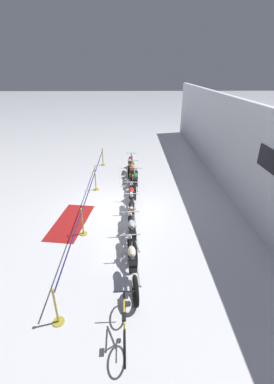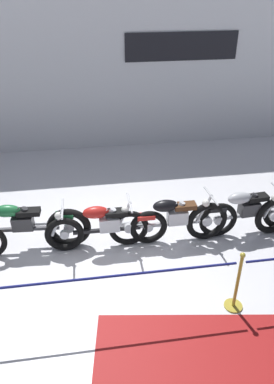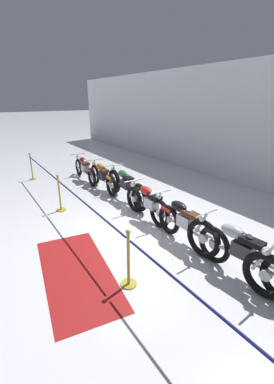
# 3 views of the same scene
# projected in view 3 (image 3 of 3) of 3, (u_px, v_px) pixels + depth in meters

# --- Properties ---
(ground_plane) EXTENTS (120.00, 120.00, 0.00)m
(ground_plane) POSITION_uv_depth(u_px,v_px,m) (131.00, 224.00, 6.46)
(ground_plane) COLOR silver
(back_wall) EXTENTS (28.00, 0.29, 4.20)m
(back_wall) POSITION_uv_depth(u_px,v_px,m) (264.00, 127.00, 8.36)
(back_wall) COLOR white
(back_wall) RESTS_ON ground
(motorcycle_maroon_0) EXTENTS (2.30, 0.62, 0.92)m
(motorcycle_maroon_0) POSITION_uv_depth(u_px,v_px,m) (85.00, 169.00, 9.77)
(motorcycle_maroon_0) COLOR black
(motorcycle_maroon_0) RESTS_ON ground
(motorcycle_orange_1) EXTENTS (2.20, 0.62, 0.94)m
(motorcycle_orange_1) POSITION_uv_depth(u_px,v_px,m) (103.00, 176.00, 8.76)
(motorcycle_orange_1) COLOR black
(motorcycle_orange_1) RESTS_ON ground
(motorcycle_green_2) EXTENTS (2.49, 0.62, 0.98)m
(motorcycle_green_2) POSITION_uv_depth(u_px,v_px,m) (126.00, 186.00, 7.79)
(motorcycle_green_2) COLOR black
(motorcycle_green_2) RESTS_ON ground
(motorcycle_red_3) EXTENTS (2.22, 0.62, 0.93)m
(motorcycle_red_3) POSITION_uv_depth(u_px,v_px,m) (150.00, 204.00, 6.51)
(motorcycle_red_3) COLOR black
(motorcycle_red_3) RESTS_ON ground
(motorcycle_black_4) EXTENTS (2.42, 0.62, 0.94)m
(motorcycle_black_4) POSITION_uv_depth(u_px,v_px,m) (184.00, 222.00, 5.53)
(motorcycle_black_4) COLOR black
(motorcycle_black_4) RESTS_ON ground
(motorcycle_silver_5) EXTENTS (2.35, 0.62, 0.98)m
(motorcycle_silver_5) POSITION_uv_depth(u_px,v_px,m) (239.00, 252.00, 4.45)
(motorcycle_silver_5) COLOR black
(motorcycle_silver_5) RESTS_ON ground
(stanchion_far_left) EXTENTS (10.78, 0.28, 1.05)m
(stanchion_far_left) POSITION_uv_depth(u_px,v_px,m) (63.00, 190.00, 6.70)
(stanchion_far_left) COLOR gold
(stanchion_far_left) RESTS_ON ground
(stanchion_mid_left) EXTENTS (0.28, 0.28, 1.05)m
(stanchion_mid_left) POSITION_uv_depth(u_px,v_px,m) (60.00, 198.00, 7.16)
(stanchion_mid_left) COLOR gold
(stanchion_mid_left) RESTS_ON ground
(stanchion_mid_right) EXTENTS (0.28, 0.28, 1.05)m
(stanchion_mid_right) POSITION_uv_depth(u_px,v_px,m) (129.00, 267.00, 4.27)
(stanchion_mid_right) COLOR gold
(stanchion_mid_right) RESTS_ON ground
(floor_banner) EXTENTS (2.80, 1.52, 0.01)m
(floor_banner) POSITION_uv_depth(u_px,v_px,m) (77.00, 272.00, 4.70)
(floor_banner) COLOR maroon
(floor_banner) RESTS_ON ground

